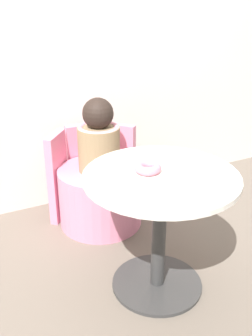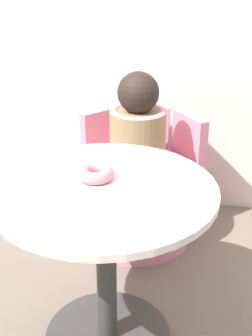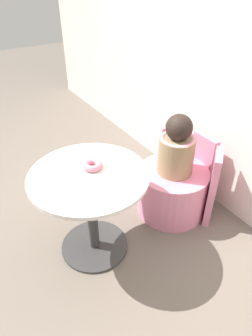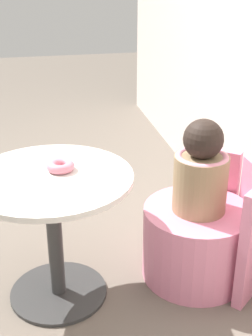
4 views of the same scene
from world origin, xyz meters
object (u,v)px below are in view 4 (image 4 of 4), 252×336
at_px(donut, 61,166).
at_px(child_figure, 201,171).
at_px(round_table, 53,211).
at_px(tub_chair, 196,242).

bearing_deg(donut, child_figure, 87.33).
bearing_deg(round_table, donut, 131.37).
xyz_separation_m(child_figure, donut, (-0.03, -0.65, 0.07)).
bearing_deg(round_table, tub_chair, 91.04).
distance_m(tub_chair, child_figure, 0.40).
height_order(child_figure, donut, child_figure).
height_order(tub_chair, child_figure, child_figure).
bearing_deg(child_figure, tub_chair, 0.00).
distance_m(child_figure, donut, 0.66).
bearing_deg(donut, tub_chair, 87.33).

